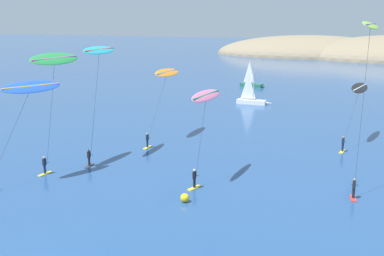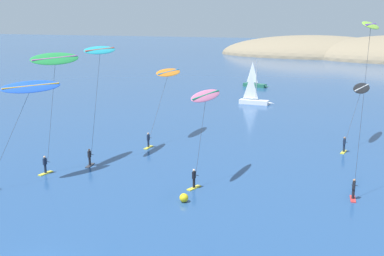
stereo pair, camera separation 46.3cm
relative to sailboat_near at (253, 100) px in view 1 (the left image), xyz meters
The scene contains 11 objects.
headland_island 106.59m from the sailboat_near, 82.10° to the left, with size 101.50×52.43×15.91m.
sailboat_near is the anchor object (origin of this frame).
sailboat_far 19.87m from the sailboat_near, 102.72° to the left, with size 5.95×2.57×5.70m.
kitesurfer_cyan 37.88m from the sailboat_near, 101.91° to the right, with size 1.20×6.42×11.37m.
kitesurfer_black 26.10m from the sailboat_near, 50.08° to the right, with size 2.83×9.77×6.69m.
kitesurfer_orange 26.69m from the sailboat_near, 100.95° to the right, with size 1.66×9.28×8.16m.
kitesurfer_green 42.12m from the sailboat_near, 103.83° to the right, with size 2.27×6.18×10.95m.
kitesurfer_lime 42.20m from the sailboat_near, 65.24° to the right, with size 1.84×5.96×13.84m.
kitesurfer_pink 39.43m from the sailboat_near, 83.74° to the right, with size 1.52×6.03×7.99m.
kitesurfer_blue 45.46m from the sailboat_near, 102.70° to the right, with size 4.33×7.30×8.82m.
marker_buoy 44.22m from the sailboat_near, 84.34° to the right, with size 0.70×0.70×0.70m, color yellow.
Camera 1 is at (16.37, -19.67, 14.16)m, focal length 45.00 mm.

